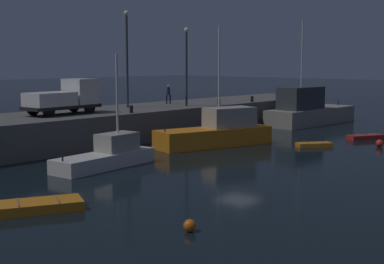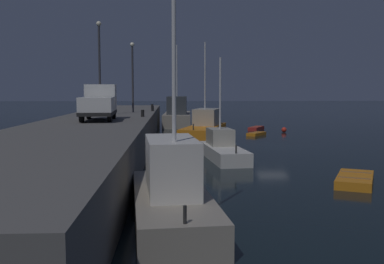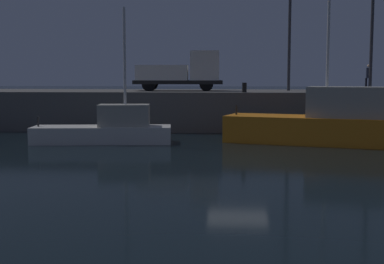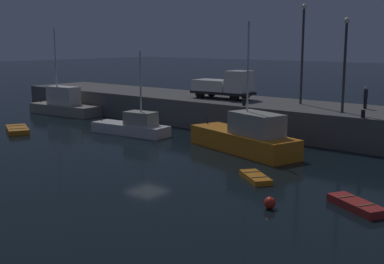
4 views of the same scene
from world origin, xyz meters
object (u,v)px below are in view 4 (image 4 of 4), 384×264
Objects in this scene: mooring_buoy_mid at (270,203)px; lamp_post_west at (303,47)px; utility_truck at (226,85)px; dinghy_orange_near at (17,130)px; fishing_boat_white at (64,105)px; dockworker at (366,96)px; dinghy_red_small at (356,205)px; bollard_east at (363,114)px; fishing_boat_orange at (246,137)px; lamp_post_east at (345,57)px; bollard_west at (244,102)px; fishing_trawler_red at (133,126)px; rowboat_white_mid at (255,177)px.

lamp_post_west is at bearing 114.30° from mooring_buoy_mid.
dinghy_orange_near is at bearing -128.65° from utility_truck.
fishing_boat_white is 5.12× the size of dockworker.
bollard_east is (-4.54, 12.02, 2.54)m from dinghy_red_small.
lamp_post_east is at bearing 60.26° from fishing_boat_orange.
bollard_west is 1.03× the size of bollard_east.
fishing_trawler_red is 15.60m from lamp_post_west.
dinghy_orange_near is 30.30m from dinghy_red_small.
fishing_boat_orange reaches higher than dinghy_red_small.
fishing_trawler_red is at bearing 154.16° from mooring_buoy_mid.
fishing_boat_orange is 3.50× the size of rowboat_white_mid.
utility_truck is (-7.95, 8.41, 2.62)m from fishing_boat_orange.
dinghy_red_small reaches higher than rowboat_white_mid.
dinghy_red_small is 24.50m from utility_truck.
bollard_east is (25.74, 11.06, 2.52)m from dinghy_orange_near.
dinghy_orange_near is at bearing -179.38° from rowboat_white_mid.
bollard_east is at bearing 38.95° from fishing_boat_orange.
lamp_post_west is 1.19× the size of lamp_post_east.
fishing_boat_white is at bearing -173.75° from bollard_west.
fishing_boat_orange is at bearing -141.05° from bollard_east.
dockworker is at bearing 33.16° from fishing_trawler_red.
rowboat_white_mid is 4.88× the size of mooring_buoy_mid.
rowboat_white_mid is 1.55× the size of dockworker.
lamp_post_east is at bearing 7.40° from fishing_boat_white.
dinghy_red_small is 19.44m from bollard_west.
fishing_boat_white is at bearing -165.56° from lamp_post_west.
bollard_east reaches higher than rowboat_white_mid.
fishing_boat_orange is 1.38× the size of lamp_post_east.
lamp_post_west is (-8.53, 18.89, 6.97)m from mooring_buoy_mid.
rowboat_white_mid is 19.17m from utility_truck.
lamp_post_east is 4.85m from bollard_east.
fishing_boat_white is 16.13× the size of bollard_east.
lamp_post_east is at bearing -27.55° from lamp_post_west.
lamp_post_west is 6.75m from bollard_west.
fishing_trawler_red is at bearing -162.52° from bollard_east.
dinghy_red_small is 1.82× the size of dockworker.
fishing_trawler_red is at bearing -146.84° from dockworker.
fishing_boat_orange is 2.98× the size of dinghy_red_small.
dockworker is at bearing 4.15° from lamp_post_west.
dockworker is (-3.13, 19.28, 3.18)m from mooring_buoy_mid.
utility_truck is at bearing 51.35° from dinghy_orange_near.
lamp_post_west reaches higher than fishing_trawler_red.
fishing_boat_orange is 6.93m from bollard_west.
utility_truck is at bearing 140.73° from dinghy_red_small.
rowboat_white_mid is 4.91m from mooring_buoy_mid.
lamp_post_west reaches higher than utility_truck.
fishing_boat_white is 0.95× the size of fishing_boat_orange.
rowboat_white_mid is at bearing 130.58° from mooring_buoy_mid.
utility_truck is at bearing 16.92° from fishing_boat_white.
fishing_boat_white reaches higher than fishing_trawler_red.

